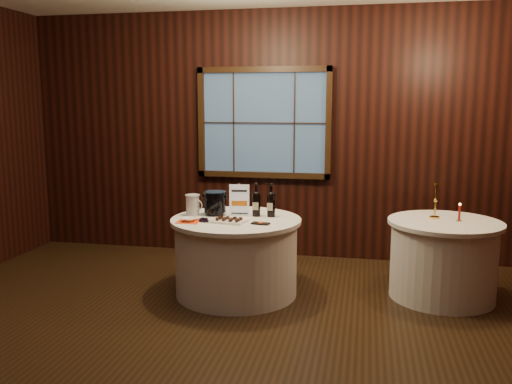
% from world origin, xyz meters
% --- Properties ---
extents(ground, '(6.00, 6.00, 0.00)m').
position_xyz_m(ground, '(0.00, 0.00, 0.00)').
color(ground, black).
rests_on(ground, ground).
extents(back_wall, '(6.00, 0.10, 3.00)m').
position_xyz_m(back_wall, '(0.00, 2.48, 1.54)').
color(back_wall, black).
rests_on(back_wall, ground).
extents(main_table, '(1.28, 1.28, 0.77)m').
position_xyz_m(main_table, '(0.00, 1.00, 0.39)').
color(main_table, white).
rests_on(main_table, ground).
extents(side_table, '(1.08, 1.08, 0.77)m').
position_xyz_m(side_table, '(2.00, 1.30, 0.39)').
color(side_table, white).
rests_on(side_table, ground).
extents(sign_stand, '(0.20, 0.11, 0.32)m').
position_xyz_m(sign_stand, '(-0.00, 1.17, 0.88)').
color(sign_stand, '#B3B2B9').
rests_on(sign_stand, main_table).
extents(port_bottle_left, '(0.08, 0.08, 0.34)m').
position_xyz_m(port_bottle_left, '(0.17, 1.15, 0.92)').
color(port_bottle_left, black).
rests_on(port_bottle_left, main_table).
extents(port_bottle_right, '(0.08, 0.09, 0.34)m').
position_xyz_m(port_bottle_right, '(0.32, 1.15, 0.92)').
color(port_bottle_right, black).
rests_on(port_bottle_right, main_table).
extents(ice_bucket, '(0.24, 0.24, 0.24)m').
position_xyz_m(ice_bucket, '(-0.25, 1.13, 0.90)').
color(ice_bucket, black).
rests_on(ice_bucket, main_table).
extents(chocolate_plate, '(0.36, 0.27, 0.05)m').
position_xyz_m(chocolate_plate, '(-0.03, 0.82, 0.79)').
color(chocolate_plate, white).
rests_on(chocolate_plate, main_table).
extents(chocolate_box, '(0.18, 0.11, 0.01)m').
position_xyz_m(chocolate_box, '(0.29, 0.80, 0.78)').
color(chocolate_box, black).
rests_on(chocolate_box, main_table).
extents(grape_bunch, '(0.17, 0.11, 0.04)m').
position_xyz_m(grape_bunch, '(-0.26, 0.80, 0.79)').
color(grape_bunch, black).
rests_on(grape_bunch, main_table).
extents(glass_pitcher, '(0.19, 0.15, 0.21)m').
position_xyz_m(glass_pitcher, '(-0.46, 1.07, 0.88)').
color(glass_pitcher, silver).
rests_on(glass_pitcher, main_table).
extents(orange_napkin, '(0.22, 0.22, 0.00)m').
position_xyz_m(orange_napkin, '(-0.41, 0.77, 0.77)').
color(orange_napkin, '#E74413').
rests_on(orange_napkin, main_table).
extents(cracker_bowl, '(0.14, 0.14, 0.03)m').
position_xyz_m(cracker_bowl, '(-0.41, 0.77, 0.79)').
color(cracker_bowl, white).
rests_on(cracker_bowl, orange_napkin).
extents(brass_candlestick, '(0.10, 0.10, 0.35)m').
position_xyz_m(brass_candlestick, '(1.91, 1.40, 0.90)').
color(brass_candlestick, gold).
rests_on(brass_candlestick, side_table).
extents(red_candle, '(0.05, 0.05, 0.18)m').
position_xyz_m(red_candle, '(2.12, 1.30, 0.84)').
color(red_candle, gold).
rests_on(red_candle, side_table).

